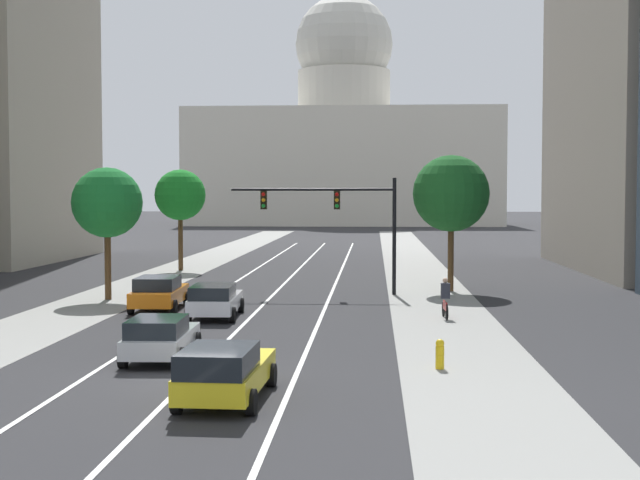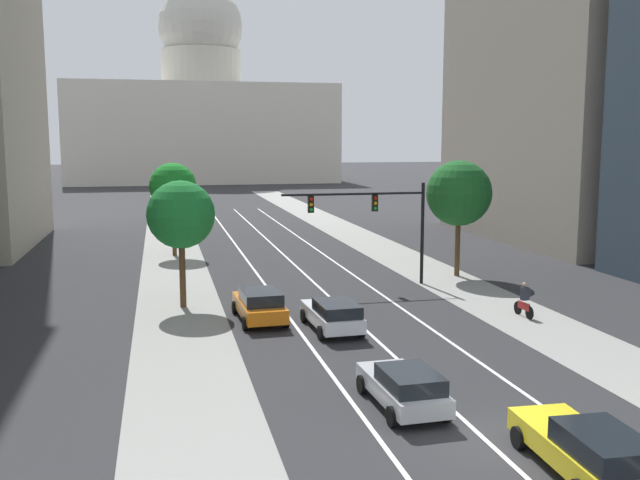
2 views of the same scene
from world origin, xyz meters
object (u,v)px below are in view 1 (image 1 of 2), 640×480
(car_white, at_px, (215,300))
(car_orange, at_px, (159,292))
(traffic_signal_mast, at_px, (340,211))
(street_tree_mid_right, at_px, (451,194))
(car_silver, at_px, (160,337))
(car_yellow, at_px, (224,371))
(cyclist, at_px, (445,299))
(street_tree_near_left, at_px, (107,203))
(fire_hydrant, at_px, (440,354))
(street_tree_mid_left, at_px, (180,195))
(capitol_building, at_px, (344,144))

(car_white, bearing_deg, car_orange, 48.00)
(traffic_signal_mast, xyz_separation_m, street_tree_mid_right, (5.89, 1.80, 0.91))
(car_silver, distance_m, car_yellow, 6.24)
(car_yellow, distance_m, traffic_signal_mast, 24.67)
(car_white, xyz_separation_m, street_tree_mid_right, (10.79, 11.02, 4.46))
(cyclist, height_order, street_tree_near_left, street_tree_near_left)
(fire_hydrant, bearing_deg, car_silver, 174.14)
(cyclist, height_order, street_tree_mid_left, street_tree_mid_left)
(car_yellow, bearing_deg, capitol_building, 2.81)
(capitol_building, distance_m, street_tree_mid_left, 94.15)
(car_white, bearing_deg, car_silver, 177.77)
(fire_hydrant, height_order, cyclist, cyclist)
(street_tree_mid_right, bearing_deg, traffic_signal_mast, -163.00)
(capitol_building, relative_size, street_tree_near_left, 7.97)
(car_orange, height_order, street_tree_mid_right, street_tree_mid_right)
(fire_hydrant, bearing_deg, street_tree_near_left, 132.09)
(car_silver, xyz_separation_m, street_tree_mid_left, (-6.49, 32.72, 4.39))
(fire_hydrant, bearing_deg, street_tree_mid_right, 84.34)
(street_tree_mid_left, distance_m, street_tree_mid_right, 21.09)
(car_silver, bearing_deg, street_tree_mid_left, 9.21)
(cyclist, relative_size, street_tree_mid_right, 0.24)
(car_silver, bearing_deg, street_tree_mid_right, -29.63)
(car_silver, height_order, car_yellow, car_yellow)
(car_yellow, bearing_deg, street_tree_near_left, 25.94)
(car_orange, bearing_deg, street_tree_near_left, 40.41)
(street_tree_near_left, distance_m, street_tree_mid_left, 16.90)
(car_orange, distance_m, street_tree_mid_right, 16.80)
(capitol_building, relative_size, car_yellow, 10.98)
(traffic_signal_mast, bearing_deg, car_yellow, -94.58)
(car_silver, xyz_separation_m, traffic_signal_mast, (4.91, 18.84, 3.58))
(cyclist, bearing_deg, street_tree_near_left, 66.98)
(capitol_building, height_order, street_tree_mid_left, capitol_building)
(car_silver, bearing_deg, car_yellow, -153.73)
(car_white, height_order, cyclist, cyclist)
(street_tree_near_left, bearing_deg, traffic_signal_mast, 14.86)
(traffic_signal_mast, xyz_separation_m, fire_hydrant, (3.76, -19.73, -3.87))
(car_silver, relative_size, street_tree_near_left, 0.67)
(capitol_building, height_order, car_white, capitol_building)
(car_white, relative_size, car_orange, 0.97)
(traffic_signal_mast, xyz_separation_m, cyclist, (4.77, -8.81, -3.48))
(car_orange, height_order, traffic_signal_mast, traffic_signal_mast)
(capitol_building, distance_m, car_silver, 126.81)
(capitol_building, xyz_separation_m, fire_hydrant, (7.18, -127.02, -13.32))
(traffic_signal_mast, xyz_separation_m, street_tree_near_left, (-11.35, -3.01, 0.45))
(car_yellow, bearing_deg, street_tree_mid_left, 16.05)
(cyclist, bearing_deg, car_silver, 132.79)
(street_tree_near_left, bearing_deg, capitol_building, 85.89)
(car_white, distance_m, street_tree_near_left, 9.80)
(car_silver, distance_m, car_orange, 12.46)
(capitol_building, distance_m, car_yellow, 132.28)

